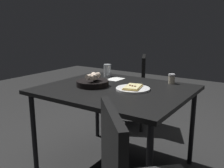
% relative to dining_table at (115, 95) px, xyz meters
% --- Properties ---
extents(ground, '(8.00, 8.00, 0.00)m').
position_rel_dining_table_xyz_m(ground, '(0.00, 0.00, -0.65)').
color(ground, '#252525').
extents(dining_table, '(0.96, 1.14, 0.71)m').
position_rel_dining_table_xyz_m(dining_table, '(0.00, 0.00, 0.00)').
color(dining_table, black).
rests_on(dining_table, ground).
extents(pizza_plate, '(0.26, 0.26, 0.04)m').
position_rel_dining_table_xyz_m(pizza_plate, '(-0.03, 0.14, 0.07)').
color(pizza_plate, white).
rests_on(pizza_plate, dining_table).
extents(bread_basket, '(0.26, 0.26, 0.11)m').
position_rel_dining_table_xyz_m(bread_basket, '(0.06, -0.19, 0.09)').
color(bread_basket, black).
rests_on(bread_basket, dining_table).
extents(beer_glass, '(0.07, 0.07, 0.12)m').
position_rel_dining_table_xyz_m(beer_glass, '(-0.34, -0.32, 0.11)').
color(beer_glass, silver).
rests_on(beer_glass, dining_table).
extents(pepper_shaker, '(0.06, 0.06, 0.08)m').
position_rel_dining_table_xyz_m(pepper_shaker, '(-0.39, 0.31, 0.09)').
color(pepper_shaker, '#BFB299').
rests_on(pepper_shaker, dining_table).
extents(napkin, '(0.16, 0.12, 0.00)m').
position_rel_dining_table_xyz_m(napkin, '(-0.26, -0.17, 0.06)').
color(napkin, white).
rests_on(napkin, dining_table).
extents(chair_near, '(0.59, 0.59, 0.85)m').
position_rel_dining_table_xyz_m(chair_near, '(-0.91, -0.35, -0.16)').
color(chair_near, black).
rests_on(chair_near, ground).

